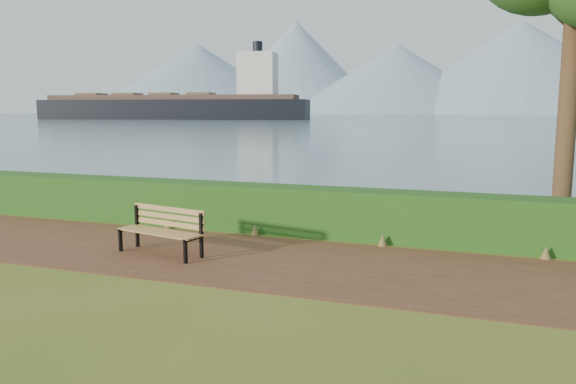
% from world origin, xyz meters
% --- Properties ---
extents(ground, '(140.00, 140.00, 0.00)m').
position_xyz_m(ground, '(0.00, 0.00, 0.00)').
color(ground, '#52631C').
rests_on(ground, ground).
extents(path, '(40.00, 3.40, 0.01)m').
position_xyz_m(path, '(0.00, 0.30, 0.01)').
color(path, '#4E2B1A').
rests_on(path, ground).
extents(hedge, '(32.00, 0.85, 1.00)m').
position_xyz_m(hedge, '(0.00, 2.60, 0.50)').
color(hedge, '#1C4213').
rests_on(hedge, ground).
extents(water, '(700.00, 510.00, 0.00)m').
position_xyz_m(water, '(0.00, 260.00, 0.01)').
color(water, '#415B68').
rests_on(water, ground).
extents(mountains, '(585.00, 190.00, 70.00)m').
position_xyz_m(mountains, '(-9.17, 406.05, 27.70)').
color(mountains, gray).
rests_on(mountains, ground).
extents(bench, '(1.78, 0.85, 0.86)m').
position_xyz_m(bench, '(-2.09, 0.09, 0.50)').
color(bench, black).
rests_on(bench, ground).
extents(cargo_ship, '(76.72, 25.68, 23.02)m').
position_xyz_m(cargo_ship, '(-77.68, 130.46, 3.43)').
color(cargo_ship, black).
rests_on(cargo_ship, ground).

